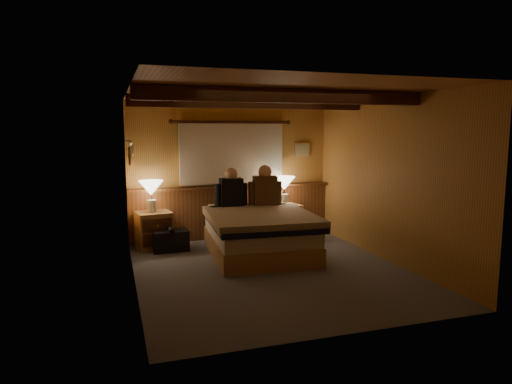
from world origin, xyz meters
name	(u,v)px	position (x,y,z in m)	size (l,w,h in m)	color
floor	(270,270)	(0.00, 0.00, 0.00)	(4.20, 4.20, 0.00)	#565A66
ceiling	(271,92)	(0.00, 0.00, 2.40)	(4.20, 4.20, 0.00)	#BF8347
wall_back	(231,170)	(0.00, 2.10, 1.20)	(3.60, 3.60, 0.00)	#CC9449
wall_left	(132,189)	(-1.80, 0.00, 1.20)	(4.20, 4.20, 0.00)	#CC9449
wall_right	(387,179)	(1.80, 0.00, 1.20)	(4.20, 4.20, 0.00)	#CC9449
wall_front	(348,209)	(0.00, -2.10, 1.20)	(3.60, 3.60, 0.00)	#CC9449
wainscot	(232,211)	(0.00, 2.04, 0.49)	(3.60, 0.23, 0.94)	brown
curtain_window	(232,153)	(0.00, 2.03, 1.52)	(2.18, 0.09, 1.11)	#4F2513
ceiling_beams	(267,100)	(0.00, 0.15, 2.31)	(3.60, 1.65, 0.16)	#4F2513
coat_rail	(131,146)	(-1.72, 1.58, 1.67)	(0.05, 0.55, 0.24)	silver
framed_print	(302,150)	(1.35, 2.08, 1.55)	(0.30, 0.04, 0.25)	tan
bed	(259,233)	(0.09, 0.78, 0.35)	(1.64, 2.05, 0.67)	#AC7549
nightstand_left	(154,230)	(-1.40, 1.73, 0.30)	(0.61, 0.56, 0.59)	#AC7549
nightstand_right	(284,221)	(0.86, 1.73, 0.30)	(0.61, 0.57, 0.60)	#AC7549
lamp_left	(151,190)	(-1.43, 1.75, 0.95)	(0.39, 0.39, 0.51)	silver
lamp_right	(284,185)	(0.86, 1.72, 0.95)	(0.38, 0.38, 0.50)	silver
person_left	(231,190)	(-0.16, 1.50, 0.93)	(0.54, 0.22, 0.66)	black
person_right	(265,188)	(0.41, 1.44, 0.94)	(0.57, 0.27, 0.69)	#4C351E
duffel_bag	(171,240)	(-1.17, 1.44, 0.17)	(0.56, 0.34, 0.40)	black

